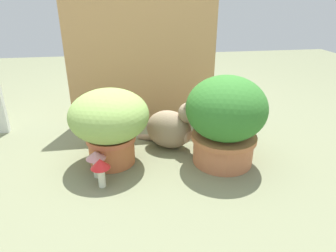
% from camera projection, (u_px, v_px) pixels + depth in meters
% --- Properties ---
extents(ground_plane, '(6.00, 6.00, 0.00)m').
position_uv_depth(ground_plane, '(141.00, 166.00, 1.55)').
color(ground_plane, '#747958').
extents(cardboard_backdrop, '(0.94, 0.03, 0.92)m').
position_uv_depth(cardboard_backdrop, '(142.00, 54.00, 1.89)').
color(cardboard_backdrop, tan).
rests_on(cardboard_backdrop, ground).
extents(grass_planter, '(0.40, 0.40, 0.39)m').
position_uv_depth(grass_planter, '(110.00, 122.00, 1.49)').
color(grass_planter, '#C2693D').
rests_on(grass_planter, ground).
extents(leafy_planter, '(0.40, 0.40, 0.46)m').
position_uv_depth(leafy_planter, '(225.00, 118.00, 1.49)').
color(leafy_planter, '#C0724A').
rests_on(leafy_planter, ground).
extents(cat, '(0.35, 0.29, 0.32)m').
position_uv_depth(cat, '(172.00, 128.00, 1.68)').
color(cat, gray).
rests_on(cat, ground).
extents(mushroom_ornament_red, '(0.09, 0.09, 0.14)m').
position_uv_depth(mushroom_ornament_red, '(100.00, 167.00, 1.34)').
color(mushroom_ornament_red, silver).
rests_on(mushroom_ornament_red, ground).
extents(mushroom_ornament_pink, '(0.09, 0.09, 0.14)m').
position_uv_depth(mushroom_ornament_pink, '(96.00, 158.00, 1.42)').
color(mushroom_ornament_pink, silver).
rests_on(mushroom_ornament_pink, ground).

